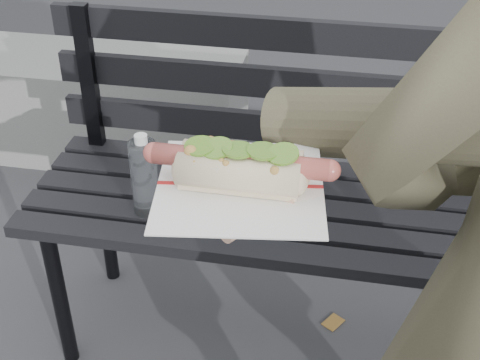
# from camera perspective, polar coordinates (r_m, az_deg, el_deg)

# --- Properties ---
(park_bench) EXTENTS (1.50, 0.44, 0.88)m
(park_bench) POSITION_cam_1_polar(r_m,az_deg,el_deg) (1.67, 7.75, 0.21)
(park_bench) COLOR black
(park_bench) RESTS_ON ground
(concrete_block) EXTENTS (1.20, 0.40, 0.40)m
(concrete_block) POSITION_cam_1_polar(r_m,az_deg,el_deg) (2.74, -12.55, 6.25)
(concrete_block) COLOR slate
(concrete_block) RESTS_ON ground
(held_hotdog) EXTENTS (0.62, 0.31, 0.20)m
(held_hotdog) POSITION_cam_1_polar(r_m,az_deg,el_deg) (0.79, 14.55, 3.21)
(held_hotdog) COLOR #494230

